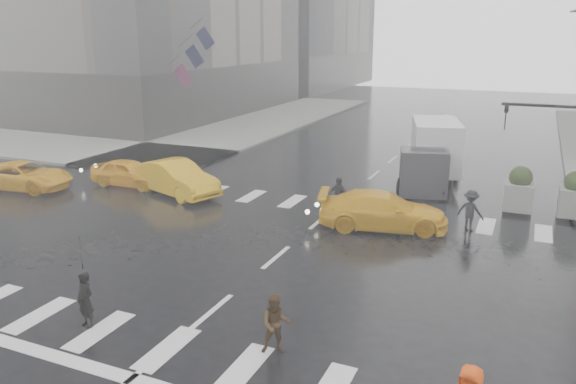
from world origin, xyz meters
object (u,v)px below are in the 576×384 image
at_px(taxi_front, 129,173).
at_px(box_truck, 432,153).
at_px(pedestrian_brown, 276,324).
at_px(taxi_mid, 176,178).

relative_size(taxi_front, box_truck, 0.67).
relative_size(pedestrian_brown, taxi_mid, 0.31).
bearing_deg(pedestrian_brown, box_truck, 59.11).
distance_m(taxi_mid, box_truck, 11.99).
bearing_deg(taxi_front, box_truck, -66.73).
distance_m(pedestrian_brown, taxi_front, 16.22).
distance_m(taxi_front, taxi_mid, 2.92).
xyz_separation_m(taxi_front, taxi_mid, (2.90, -0.32, 0.12)).
bearing_deg(taxi_front, taxi_mid, -97.02).
height_order(pedestrian_brown, box_truck, box_truck).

